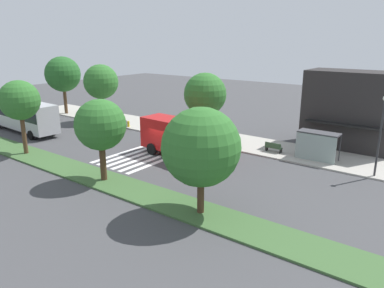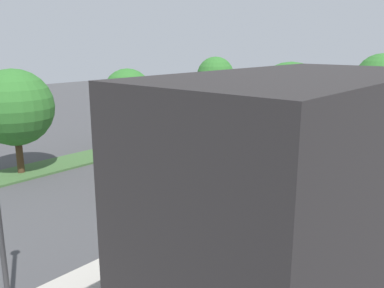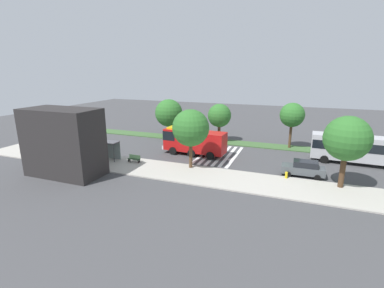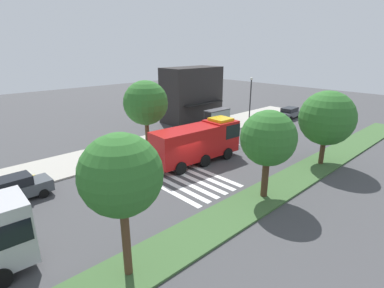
{
  "view_description": "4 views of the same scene",
  "coord_description": "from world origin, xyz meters",
  "px_view_note": "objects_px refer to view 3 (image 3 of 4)",
  "views": [
    {
      "loc": [
        21.76,
        -23.87,
        10.44
      ],
      "look_at": [
        2.41,
        1.69,
        1.23
      ],
      "focal_mm": 34.51,
      "sensor_mm": 36.0,
      "label": 1
    },
    {
      "loc": [
        21.53,
        17.64,
        8.17
      ],
      "look_at": [
        1.71,
        0.41,
        1.72
      ],
      "focal_mm": 38.66,
      "sensor_mm": 36.0,
      "label": 2
    },
    {
      "loc": [
        -11.06,
        36.04,
        11.51
      ],
      "look_at": [
        2.17,
        1.45,
        1.61
      ],
      "focal_mm": 26.02,
      "sensor_mm": 36.0,
      "label": 3
    },
    {
      "loc": [
        -15.97,
        -17.37,
        10.17
      ],
      "look_at": [
        1.9,
        1.65,
        1.62
      ],
      "focal_mm": 27.86,
      "sensor_mm": 36.0,
      "label": 4
    }
  ],
  "objects_px": {
    "bus_stop_shelter": "(107,146)",
    "median_tree_far_west": "(292,115)",
    "median_tree_center": "(169,113)",
    "fire_truck": "(192,140)",
    "parked_car_west": "(303,168)",
    "parked_car_mid": "(53,140)",
    "transit_bus": "(361,148)",
    "bench_near_shelter": "(134,159)",
    "street_lamp": "(81,127)",
    "sidewalk_tree_center": "(191,128)",
    "fire_hydrant": "(286,175)",
    "median_tree_west": "(219,116)",
    "sidewalk_tree_west": "(347,139)"
  },
  "relations": [
    {
      "from": "bench_near_shelter",
      "to": "median_tree_far_west",
      "type": "xyz_separation_m",
      "value": [
        -18.19,
        -14.26,
        4.48
      ]
    },
    {
      "from": "parked_car_west",
      "to": "fire_hydrant",
      "type": "xyz_separation_m",
      "value": [
        1.7,
        1.7,
        -0.42
      ]
    },
    {
      "from": "bench_near_shelter",
      "to": "median_tree_west",
      "type": "height_order",
      "value": "median_tree_west"
    },
    {
      "from": "bus_stop_shelter",
      "to": "transit_bus",
      "type": "bearing_deg",
      "value": -162.39
    },
    {
      "from": "parked_car_mid",
      "to": "fire_hydrant",
      "type": "height_order",
      "value": "parked_car_mid"
    },
    {
      "from": "sidewalk_tree_center",
      "to": "median_tree_west",
      "type": "height_order",
      "value": "sidewalk_tree_center"
    },
    {
      "from": "bench_near_shelter",
      "to": "median_tree_center",
      "type": "relative_size",
      "value": 0.24
    },
    {
      "from": "fire_truck",
      "to": "sidewalk_tree_west",
      "type": "distance_m",
      "value": 19.1
    },
    {
      "from": "median_tree_west",
      "to": "fire_hydrant",
      "type": "xyz_separation_m",
      "value": [
        -11.22,
        13.13,
        -3.87
      ]
    },
    {
      "from": "sidewalk_tree_west",
      "to": "transit_bus",
      "type": "bearing_deg",
      "value": -108.72
    },
    {
      "from": "transit_bus",
      "to": "median_tree_center",
      "type": "height_order",
      "value": "median_tree_center"
    },
    {
      "from": "bench_near_shelter",
      "to": "transit_bus",
      "type": "bearing_deg",
      "value": -159.99
    },
    {
      "from": "sidewalk_tree_center",
      "to": "fire_hydrant",
      "type": "xyz_separation_m",
      "value": [
        -10.91,
        -0.5,
        -4.48
      ]
    },
    {
      "from": "fire_truck",
      "to": "parked_car_west",
      "type": "height_order",
      "value": "fire_truck"
    },
    {
      "from": "sidewalk_tree_west",
      "to": "fire_hydrant",
      "type": "relative_size",
      "value": 10.27
    },
    {
      "from": "bench_near_shelter",
      "to": "sidewalk_tree_west",
      "type": "xyz_separation_m",
      "value": [
        -23.57,
        -0.63,
        4.53
      ]
    },
    {
      "from": "parked_car_west",
      "to": "parked_car_mid",
      "type": "xyz_separation_m",
      "value": [
        36.67,
        -0.0,
        -0.07
      ]
    },
    {
      "from": "parked_car_west",
      "to": "median_tree_center",
      "type": "bearing_deg",
      "value": -28.28
    },
    {
      "from": "transit_bus",
      "to": "median_tree_far_west",
      "type": "height_order",
      "value": "median_tree_far_west"
    },
    {
      "from": "median_tree_far_west",
      "to": "fire_hydrant",
      "type": "height_order",
      "value": "median_tree_far_west"
    },
    {
      "from": "fire_truck",
      "to": "parked_car_west",
      "type": "relative_size",
      "value": 1.97
    },
    {
      "from": "median_tree_center",
      "to": "fire_truck",
      "type": "bearing_deg",
      "value": 132.46
    },
    {
      "from": "bus_stop_shelter",
      "to": "median_tree_far_west",
      "type": "relative_size",
      "value": 0.52
    },
    {
      "from": "parked_car_mid",
      "to": "bus_stop_shelter",
      "type": "distance_m",
      "value": 12.95
    },
    {
      "from": "parked_car_mid",
      "to": "median_tree_west",
      "type": "relative_size",
      "value": 0.76
    },
    {
      "from": "fire_truck",
      "to": "parked_car_mid",
      "type": "bearing_deg",
      "value": 12.24
    },
    {
      "from": "street_lamp",
      "to": "median_tree_west",
      "type": "distance_m",
      "value": 20.9
    },
    {
      "from": "parked_car_west",
      "to": "parked_car_mid",
      "type": "distance_m",
      "value": 36.67
    },
    {
      "from": "median_tree_center",
      "to": "parked_car_west",
      "type": "bearing_deg",
      "value": 152.48
    },
    {
      "from": "sidewalk_tree_west",
      "to": "median_tree_far_west",
      "type": "relative_size",
      "value": 1.06
    },
    {
      "from": "parked_car_mid",
      "to": "sidewalk_tree_west",
      "type": "relative_size",
      "value": 0.65
    },
    {
      "from": "parked_car_mid",
      "to": "sidewalk_tree_center",
      "type": "xyz_separation_m",
      "value": [
        -24.05,
        2.2,
        4.13
      ]
    },
    {
      "from": "fire_hydrant",
      "to": "fire_truck",
      "type": "bearing_deg",
      "value": -21.41
    },
    {
      "from": "parked_car_mid",
      "to": "street_lamp",
      "type": "height_order",
      "value": "street_lamp"
    },
    {
      "from": "sidewalk_tree_west",
      "to": "median_tree_west",
      "type": "distance_m",
      "value": 21.35
    },
    {
      "from": "median_tree_far_west",
      "to": "median_tree_center",
      "type": "xyz_separation_m",
      "value": [
        20.05,
        0.0,
        -0.77
      ]
    },
    {
      "from": "median_tree_far_west",
      "to": "median_tree_center",
      "type": "relative_size",
      "value": 1.03
    },
    {
      "from": "sidewalk_tree_center",
      "to": "parked_car_mid",
      "type": "bearing_deg",
      "value": -5.23
    },
    {
      "from": "median_tree_center",
      "to": "median_tree_far_west",
      "type": "bearing_deg",
      "value": 180.0
    },
    {
      "from": "parked_car_mid",
      "to": "transit_bus",
      "type": "xyz_separation_m",
      "value": [
        -43.23,
        -6.87,
        1.28
      ]
    },
    {
      "from": "street_lamp",
      "to": "sidewalk_tree_center",
      "type": "relative_size",
      "value": 0.89
    },
    {
      "from": "street_lamp",
      "to": "median_tree_center",
      "type": "xyz_separation_m",
      "value": [
        -7.14,
        -13.23,
        0.49
      ]
    },
    {
      "from": "parked_car_west",
      "to": "bus_stop_shelter",
      "type": "bearing_deg",
      "value": 6.0
    },
    {
      "from": "street_lamp",
      "to": "bus_stop_shelter",
      "type": "bearing_deg",
      "value": 168.07
    },
    {
      "from": "bench_near_shelter",
      "to": "street_lamp",
      "type": "relative_size",
      "value": 0.26
    },
    {
      "from": "median_tree_far_west",
      "to": "bench_near_shelter",
      "type": "bearing_deg",
      "value": 38.11
    },
    {
      "from": "transit_bus",
      "to": "parked_car_mid",
      "type": "bearing_deg",
      "value": -168.53
    },
    {
      "from": "bench_near_shelter",
      "to": "median_tree_west",
      "type": "relative_size",
      "value": 0.26
    },
    {
      "from": "street_lamp",
      "to": "median_tree_west",
      "type": "bearing_deg",
      "value": -140.69
    },
    {
      "from": "fire_hydrant",
      "to": "parked_car_mid",
      "type": "bearing_deg",
      "value": -2.79
    }
  ]
}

